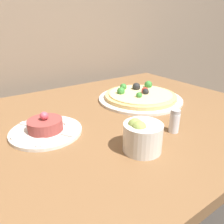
# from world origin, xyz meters

# --- Properties ---
(dining_table) EXTENTS (1.47, 0.87, 0.74)m
(dining_table) POSITION_xyz_m (0.00, 0.44, 0.65)
(dining_table) COLOR brown
(dining_table) RESTS_ON ground_plane
(pizza_plate) EXTENTS (0.35, 0.35, 0.06)m
(pizza_plate) POSITION_xyz_m (0.35, 0.51, 0.75)
(pizza_plate) COLOR silver
(pizza_plate) RESTS_ON dining_table
(tartare_plate) EXTENTS (0.21, 0.21, 0.07)m
(tartare_plate) POSITION_xyz_m (-0.08, 0.45, 0.75)
(tartare_plate) COLOR silver
(tartare_plate) RESTS_ON dining_table
(small_bowl) EXTENTS (0.10, 0.10, 0.09)m
(small_bowl) POSITION_xyz_m (0.09, 0.21, 0.78)
(small_bowl) COLOR silver
(small_bowl) RESTS_ON dining_table
(salt_shaker) EXTENTS (0.03, 0.03, 0.07)m
(salt_shaker) POSITION_xyz_m (0.24, 0.23, 0.77)
(salt_shaker) COLOR silver
(salt_shaker) RESTS_ON dining_table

